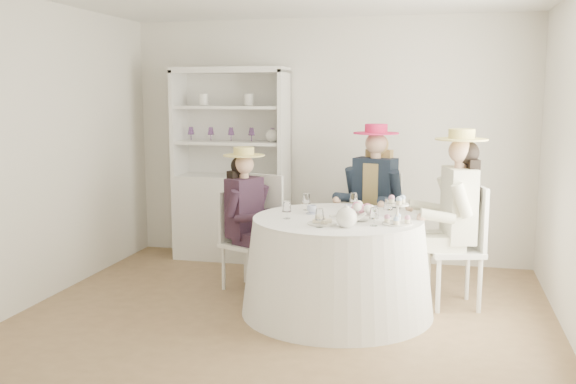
# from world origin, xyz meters

# --- Properties ---
(ground) EXTENTS (4.50, 4.50, 0.00)m
(ground) POSITION_xyz_m (0.00, 0.00, 0.00)
(ground) COLOR olive
(ground) RESTS_ON ground
(wall_back) EXTENTS (4.50, 0.00, 4.50)m
(wall_back) POSITION_xyz_m (0.00, 2.00, 1.35)
(wall_back) COLOR white
(wall_back) RESTS_ON ground
(wall_front) EXTENTS (4.50, 0.00, 4.50)m
(wall_front) POSITION_xyz_m (0.00, -2.00, 1.35)
(wall_front) COLOR white
(wall_front) RESTS_ON ground
(wall_left) EXTENTS (0.00, 4.50, 4.50)m
(wall_left) POSITION_xyz_m (-2.25, 0.00, 1.35)
(wall_left) COLOR white
(wall_left) RESTS_ON ground
(tea_table) EXTENTS (1.65, 1.65, 0.83)m
(tea_table) POSITION_xyz_m (0.41, 0.19, 0.41)
(tea_table) COLOR white
(tea_table) RESTS_ON ground
(hutch) EXTENTS (1.30, 0.55, 2.16)m
(hutch) POSITION_xyz_m (-1.05, 1.75, 0.77)
(hutch) COLOR silver
(hutch) RESTS_ON ground
(side_table) EXTENTS (0.59, 0.59, 0.71)m
(side_table) POSITION_xyz_m (0.70, 1.75, 0.36)
(side_table) COLOR silver
(side_table) RESTS_ON ground
(hatbox) EXTENTS (0.30, 0.30, 0.28)m
(hatbox) POSITION_xyz_m (0.70, 1.75, 0.85)
(hatbox) COLOR black
(hatbox) RESTS_ON side_table
(guest_left) EXTENTS (0.58, 0.53, 1.38)m
(guest_left) POSITION_xyz_m (-0.54, 0.63, 0.78)
(guest_left) COLOR silver
(guest_left) RESTS_ON ground
(guest_mid) EXTENTS (0.60, 0.64, 1.58)m
(guest_mid) POSITION_xyz_m (0.61, 1.23, 0.89)
(guest_mid) COLOR silver
(guest_mid) RESTS_ON ground
(guest_right) EXTENTS (0.64, 0.59, 1.58)m
(guest_right) POSITION_xyz_m (1.39, 0.58, 0.89)
(guest_right) COLOR silver
(guest_right) RESTS_ON ground
(spare_chair) EXTENTS (0.57, 0.57, 1.08)m
(spare_chair) POSITION_xyz_m (-0.40, 1.05, 0.58)
(spare_chair) COLOR silver
(spare_chair) RESTS_ON ground
(teacup_a) EXTENTS (0.09, 0.09, 0.07)m
(teacup_a) POSITION_xyz_m (0.16, 0.31, 0.86)
(teacup_a) COLOR white
(teacup_a) RESTS_ON tea_table
(teacup_b) EXTENTS (0.08, 0.08, 0.06)m
(teacup_b) POSITION_xyz_m (0.46, 0.47, 0.86)
(teacup_b) COLOR white
(teacup_b) RESTS_ON tea_table
(teacup_c) EXTENTS (0.11, 0.11, 0.07)m
(teacup_c) POSITION_xyz_m (0.69, 0.31, 0.87)
(teacup_c) COLOR white
(teacup_c) RESTS_ON tea_table
(flower_bowl) EXTENTS (0.23, 0.23, 0.05)m
(flower_bowl) POSITION_xyz_m (0.62, 0.10, 0.86)
(flower_bowl) COLOR white
(flower_bowl) RESTS_ON tea_table
(flower_arrangement) EXTENTS (0.19, 0.19, 0.07)m
(flower_arrangement) POSITION_xyz_m (0.61, 0.15, 0.92)
(flower_arrangement) COLOR #D26995
(flower_arrangement) RESTS_ON tea_table
(table_teapot) EXTENTS (0.24, 0.17, 0.18)m
(table_teapot) POSITION_xyz_m (0.54, -0.18, 0.91)
(table_teapot) COLOR white
(table_teapot) RESTS_ON tea_table
(sandwich_plate) EXTENTS (0.24, 0.24, 0.05)m
(sandwich_plate) POSITION_xyz_m (0.34, -0.11, 0.84)
(sandwich_plate) COLOR white
(sandwich_plate) RESTS_ON tea_table
(cupcake_stand) EXTENTS (0.24, 0.24, 0.23)m
(cupcake_stand) POSITION_xyz_m (0.92, 0.03, 0.91)
(cupcake_stand) COLOR white
(cupcake_stand) RESTS_ON tea_table
(stemware_set) EXTENTS (0.90, 0.94, 0.15)m
(stemware_set) POSITION_xyz_m (0.41, 0.19, 0.91)
(stemware_set) COLOR white
(stemware_set) RESTS_ON tea_table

